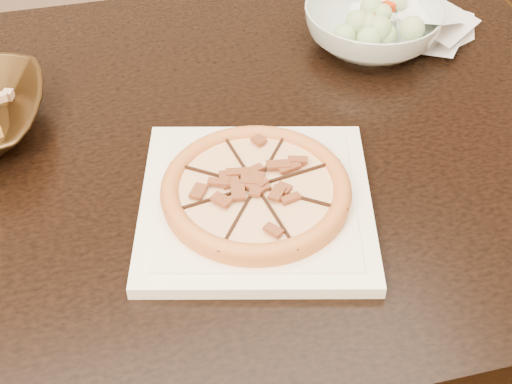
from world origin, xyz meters
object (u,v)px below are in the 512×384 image
pizza (256,190)px  salad_bowl (372,27)px  dining_table (159,199)px  plate (256,203)px

pizza → salad_bowl: size_ratio=1.06×
dining_table → plate: (0.10, -0.16, 0.11)m
plate → pizza: size_ratio=1.54×
dining_table → plate: 0.22m
plate → pizza: (-0.00, 0.00, 0.02)m
plate → salad_bowl: size_ratio=1.63×
dining_table → plate: size_ratio=3.90×
dining_table → pizza: 0.23m
plate → dining_table: bearing=122.3°
pizza → plate: bearing=-35.4°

